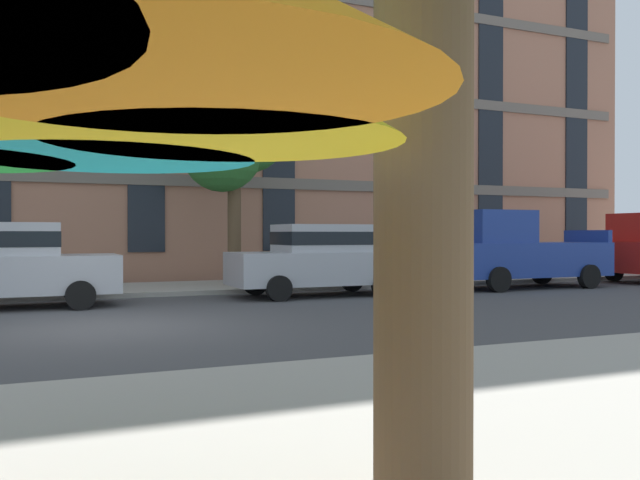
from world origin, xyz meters
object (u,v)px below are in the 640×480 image
object	(u,v)px
pickup_blue	(515,252)
street_tree_middle	(236,142)
sedan_silver	(5,263)
sedan_silver_midblock	(320,258)

from	to	relation	value
pickup_blue	street_tree_middle	size ratio (longest dim) A/B	0.90
sedan_silver	sedan_silver_midblock	bearing A→B (deg)	0.00
sedan_silver	street_tree_middle	distance (m)	7.12
sedan_silver	pickup_blue	size ratio (longest dim) A/B	0.86
sedan_silver	sedan_silver_midblock	size ratio (longest dim) A/B	1.00
sedan_silver_midblock	pickup_blue	distance (m)	6.08
sedan_silver	sedan_silver_midblock	distance (m)	7.11
sedan_silver_midblock	street_tree_middle	size ratio (longest dim) A/B	0.78
sedan_silver	street_tree_middle	size ratio (longest dim) A/B	0.78
sedan_silver_midblock	pickup_blue	world-z (taller)	pickup_blue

